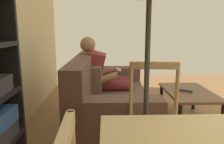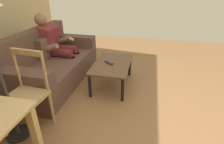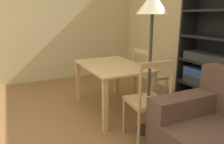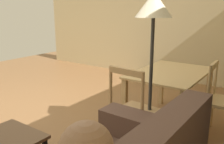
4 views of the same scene
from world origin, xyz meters
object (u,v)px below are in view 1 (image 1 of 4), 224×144
object	(u,v)px
person_lounging	(104,76)
dining_chair_facing_couch	(155,127)
tv_remote	(186,90)
floor_lamp	(149,1)
coffee_table	(188,95)
couch	(106,100)

from	to	relation	value
person_lounging	dining_chair_facing_couch	distance (m)	1.53
person_lounging	tv_remote	size ratio (longest dim) A/B	6.64
floor_lamp	person_lounging	bearing A→B (deg)	10.78
coffee_table	dining_chair_facing_couch	size ratio (longest dim) A/B	0.97
coffee_table	floor_lamp	world-z (taller)	floor_lamp
person_lounging	coffee_table	xyz separation A→B (m)	(-0.25, -1.14, -0.21)
tv_remote	coffee_table	bearing A→B (deg)	140.94
coffee_table	tv_remote	xyz separation A→B (m)	(-0.01, 0.05, 0.07)
dining_chair_facing_couch	floor_lamp	world-z (taller)	floor_lamp
tv_remote	floor_lamp	size ratio (longest dim) A/B	0.10
person_lounging	coffee_table	size ratio (longest dim) A/B	1.20
couch	coffee_table	bearing A→B (deg)	-86.53
couch	floor_lamp	size ratio (longest dim) A/B	1.16
couch	floor_lamp	bearing A→B (deg)	-168.04
floor_lamp	couch	bearing A→B (deg)	11.96
couch	person_lounging	xyz separation A→B (m)	(0.31, 0.03, 0.26)
dining_chair_facing_couch	floor_lamp	size ratio (longest dim) A/B	0.58
person_lounging	tv_remote	distance (m)	1.13
couch	floor_lamp	xyz separation A→B (m)	(-1.29, -0.27, 1.09)
couch	dining_chair_facing_couch	bearing A→B (deg)	-161.92
couch	coffee_table	xyz separation A→B (m)	(0.07, -1.11, 0.04)
dining_chair_facing_couch	floor_lamp	bearing A→B (deg)	141.44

